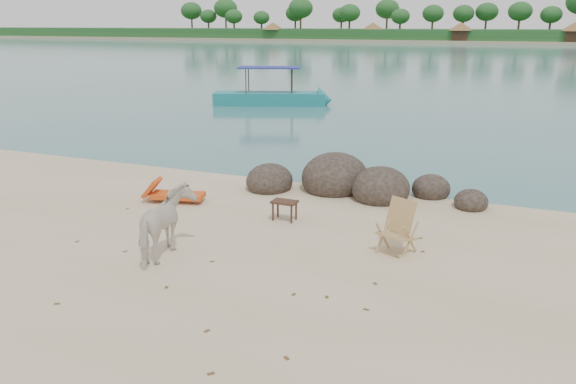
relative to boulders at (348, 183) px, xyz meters
The scene contains 10 objects.
water 84.32m from the boulders, 90.44° to the left, with size 400.00×400.00×0.00m, color #336666.
far_shore 164.32m from the boulders, 90.23° to the left, with size 420.00×90.00×1.40m, color tan.
far_scenery 131.05m from the boulders, 90.27° to the left, with size 420.00×18.00×9.50m.
boulders is the anchor object (origin of this frame).
cow 6.11m from the boulders, 109.40° to the right, with size 0.74×1.63×1.37m, color silver.
side_table 2.96m from the boulders, 103.73° to the right, with size 0.59×0.38×0.47m, color #321F14, non-canonical shape.
lounge_chair 4.64m from the boulders, 145.76° to the right, with size 1.71×0.60×0.51m, color red, non-canonical shape.
deck_chair 4.39m from the boulders, 60.70° to the right, with size 0.67×0.73×1.04m, color tan, non-canonical shape.
boat_near 18.09m from the boulders, 120.99° to the left, with size 7.20×1.62×3.49m, color #197B80, non-canonical shape.
dead_leaves 6.15m from the boulders, 92.81° to the right, with size 7.46×6.16×0.00m.
Camera 1 is at (4.78, -8.76, 4.51)m, focal length 35.00 mm.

